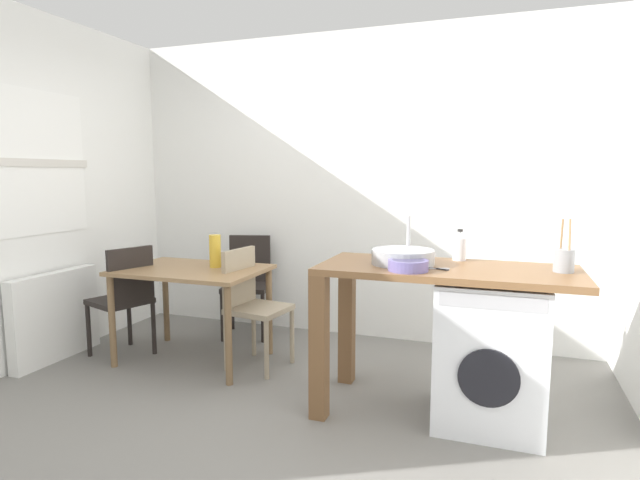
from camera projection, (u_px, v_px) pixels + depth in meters
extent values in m
plane|color=slate|center=(273.00, 415.00, 3.11)|extent=(5.46, 5.46, 0.00)
cube|color=white|center=(353.00, 187.00, 4.57)|extent=(4.60, 0.10, 2.70)
cube|color=white|center=(37.00, 163.00, 3.89)|extent=(0.01, 0.90, 1.10)
cube|color=beige|center=(38.00, 163.00, 3.89)|extent=(0.02, 0.96, 0.06)
cube|color=white|center=(55.00, 316.00, 4.02)|extent=(0.10, 0.80, 0.70)
cube|color=olive|center=(192.00, 270.00, 3.95)|extent=(1.10, 0.76, 0.03)
cylinder|color=brown|center=(112.00, 322.00, 3.86)|extent=(0.05, 0.05, 0.71)
cylinder|color=brown|center=(228.00, 336.00, 3.52)|extent=(0.05, 0.05, 0.71)
cylinder|color=brown|center=(166.00, 301.00, 4.47)|extent=(0.05, 0.05, 0.71)
cylinder|color=brown|center=(269.00, 311.00, 4.14)|extent=(0.05, 0.05, 0.71)
cube|color=black|center=(120.00, 301.00, 4.10)|extent=(0.51, 0.51, 0.04)
cube|color=black|center=(131.00, 276.00, 3.96)|extent=(0.16, 0.37, 0.45)
cylinder|color=black|center=(89.00, 329.00, 4.10)|extent=(0.04, 0.04, 0.45)
cylinder|color=black|center=(129.00, 319.00, 4.38)|extent=(0.04, 0.04, 0.45)
cylinder|color=black|center=(112.00, 338.00, 3.88)|extent=(0.04, 0.04, 0.45)
cylinder|color=black|center=(154.00, 327.00, 4.16)|extent=(0.04, 0.04, 0.45)
cube|color=gray|center=(259.00, 309.00, 3.85)|extent=(0.45, 0.45, 0.04)
cube|color=gray|center=(239.00, 278.00, 3.90)|extent=(0.09, 0.38, 0.45)
cylinder|color=gray|center=(292.00, 335.00, 3.95)|extent=(0.04, 0.04, 0.45)
cylinder|color=gray|center=(266.00, 349.00, 3.64)|extent=(0.04, 0.04, 0.45)
cylinder|color=gray|center=(254.00, 328.00, 4.12)|extent=(0.04, 0.04, 0.45)
cylinder|color=gray|center=(226.00, 341.00, 3.80)|extent=(0.04, 0.04, 0.45)
cube|color=black|center=(246.00, 287.00, 4.61)|extent=(0.49, 0.49, 0.04)
cube|color=black|center=(250.00, 259.00, 4.76)|extent=(0.38, 0.14, 0.45)
cylinder|color=black|center=(263.00, 317.00, 4.44)|extent=(0.04, 0.04, 0.45)
cylinder|color=black|center=(222.00, 316.00, 4.47)|extent=(0.04, 0.04, 0.45)
cylinder|color=black|center=(270.00, 306.00, 4.80)|extent=(0.04, 0.04, 0.45)
cylinder|color=black|center=(232.00, 306.00, 4.83)|extent=(0.04, 0.04, 0.45)
cube|color=brown|center=(447.00, 270.00, 3.01)|extent=(1.50, 0.68, 0.04)
cube|color=brown|center=(319.00, 347.00, 3.03)|extent=(0.10, 0.10, 0.88)
cube|color=brown|center=(347.00, 321.00, 3.57)|extent=(0.10, 0.10, 0.88)
cube|color=silver|center=(490.00, 352.00, 2.98)|extent=(0.60, 0.60, 0.86)
cylinder|color=black|center=(488.00, 378.00, 2.70)|extent=(0.32, 0.02, 0.32)
cube|color=#B2B2B7|center=(492.00, 302.00, 2.66)|extent=(0.54, 0.01, 0.08)
cylinder|color=#9EA0A5|center=(403.00, 257.00, 3.09)|extent=(0.38, 0.38, 0.09)
cylinder|color=#B2B2B7|center=(408.00, 238.00, 3.25)|extent=(0.02, 0.02, 0.28)
cylinder|color=silver|center=(460.00, 249.00, 3.23)|extent=(0.08, 0.08, 0.14)
cone|color=silver|center=(460.00, 235.00, 3.22)|extent=(0.08, 0.08, 0.04)
cylinder|color=#262626|center=(460.00, 230.00, 3.21)|extent=(0.03, 0.03, 0.02)
cylinder|color=slate|center=(408.00, 265.00, 2.88)|extent=(0.23, 0.23, 0.06)
cylinder|color=#3D375B|center=(408.00, 263.00, 2.88)|extent=(0.18, 0.18, 0.03)
cylinder|color=gray|center=(564.00, 261.00, 2.84)|extent=(0.11, 0.11, 0.13)
cylinder|color=#99724C|center=(562.00, 234.00, 2.83)|extent=(0.01, 0.04, 0.18)
cylinder|color=#99724C|center=(570.00, 235.00, 2.80)|extent=(0.01, 0.05, 0.18)
cylinder|color=gold|center=(215.00, 251.00, 3.98)|extent=(0.09, 0.09, 0.26)
cube|color=#B2B2B7|center=(436.00, 269.00, 2.93)|extent=(0.15, 0.06, 0.01)
cube|color=#262628|center=(436.00, 269.00, 2.93)|extent=(0.15, 0.06, 0.01)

